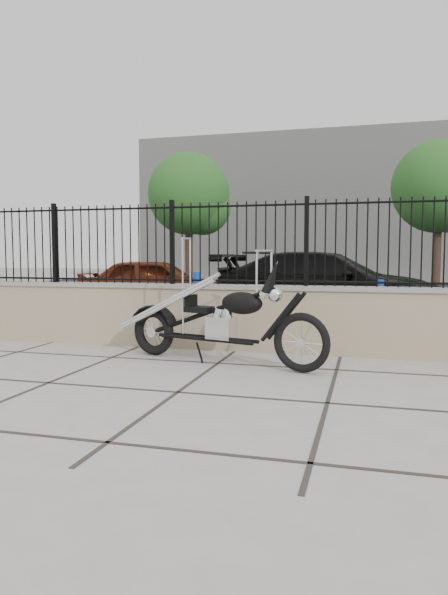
% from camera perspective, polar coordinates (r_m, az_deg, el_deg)
% --- Properties ---
extents(ground_plane, '(90.00, 90.00, 0.00)m').
position_cam_1_polar(ground_plane, '(5.49, -5.02, -10.14)').
color(ground_plane, '#99968E').
rests_on(ground_plane, ground).
extents(parking_lot, '(30.00, 30.00, 0.00)m').
position_cam_1_polar(parking_lot, '(17.63, 9.23, 0.00)').
color(parking_lot, black).
rests_on(parking_lot, ground).
extents(retaining_wall, '(14.00, 0.36, 0.96)m').
position_cam_1_polar(retaining_wall, '(7.75, 1.39, -2.18)').
color(retaining_wall, gray).
rests_on(retaining_wall, ground_plane).
extents(iron_fence, '(14.00, 0.08, 1.20)m').
position_cam_1_polar(iron_fence, '(7.70, 1.40, 5.83)').
color(iron_fence, black).
rests_on(iron_fence, retaining_wall).
extents(background_building, '(22.00, 6.00, 8.00)m').
position_cam_1_polar(background_building, '(31.64, 12.06, 9.22)').
color(background_building, beige).
rests_on(background_building, ground_plane).
extents(chopper_motorcycle, '(2.78, 1.20, 1.65)m').
position_cam_1_polar(chopper_motorcycle, '(6.80, -0.67, -0.20)').
color(chopper_motorcycle, black).
rests_on(chopper_motorcycle, ground_plane).
extents(car_red, '(4.11, 2.22, 1.33)m').
position_cam_1_polar(car_red, '(13.49, -7.22, 1.46)').
color(car_red, '#4B190A').
rests_on(car_red, parking_lot).
extents(car_black, '(5.23, 2.51, 1.47)m').
position_cam_1_polar(car_black, '(12.02, 11.08, 1.36)').
color(car_black, black).
rests_on(car_black, parking_lot).
extents(bollard_a, '(0.14, 0.14, 1.06)m').
position_cam_1_polar(bollard_a, '(10.44, -2.96, -0.16)').
color(bollard_a, '#0C52B7').
rests_on(bollard_a, ground_plane).
extents(bollard_b, '(0.13, 0.13, 0.98)m').
position_cam_1_polar(bollard_b, '(9.22, 16.39, -1.21)').
color(bollard_b, '#0C33B5').
rests_on(bollard_b, ground_plane).
extents(tree_left, '(3.55, 3.55, 5.98)m').
position_cam_1_polar(tree_left, '(23.42, -3.83, 11.44)').
color(tree_left, '#382619').
rests_on(tree_left, ground_plane).
extents(tree_right, '(3.50, 3.50, 5.91)m').
position_cam_1_polar(tree_right, '(22.07, 22.11, 11.40)').
color(tree_right, '#382619').
rests_on(tree_right, ground_plane).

